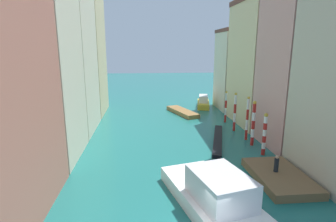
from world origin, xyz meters
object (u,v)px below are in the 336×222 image
mooring_pole_1 (253,123)px  person_on_dock (276,164)px  mooring_pole_0 (265,134)px  mooring_pole_4 (226,106)px  motorboat_1 (182,112)px  vaporetto_white (220,201)px  waterfront_dock (279,177)px  gondola_black (218,140)px  mooring_pole_3 (235,112)px  mooring_pole_2 (247,118)px  motorboat_0 (203,102)px

mooring_pole_1 → person_on_dock: bearing=-98.7°
person_on_dock → mooring_pole_0: 5.15m
mooring_pole_1 → mooring_pole_4: mooring_pole_1 is taller
person_on_dock → motorboat_1: (-4.23, 22.51, -0.95)m
vaporetto_white → motorboat_1: bearing=86.7°
waterfront_dock → gondola_black: bearing=103.6°
motorboat_1 → mooring_pole_4: bearing=-46.2°
waterfront_dock → motorboat_1: waterfront_dock is taller
mooring_pole_1 → gondola_black: mooring_pole_1 is taller
mooring_pole_0 → mooring_pole_3: 7.99m
gondola_black → motorboat_1: motorboat_1 is taller
waterfront_dock → mooring_pole_0: mooring_pole_0 is taller
mooring_pole_0 → gondola_black: bearing=127.6°
mooring_pole_1 → mooring_pole_3: bearing=92.4°
vaporetto_white → motorboat_1: 26.87m
mooring_pole_2 → mooring_pole_3: 3.50m
person_on_dock → mooring_pole_2: bearing=82.8°
mooring_pole_3 → gondola_black: (-3.08, -3.67, -2.30)m
mooring_pole_2 → motorboat_0: 18.09m
mooring_pole_1 → gondola_black: size_ratio=0.48×
mooring_pole_3 → motorboat_1: mooring_pole_3 is taller
waterfront_dock → mooring_pole_3: 13.39m
mooring_pole_2 → mooring_pole_0: bearing=-89.9°
person_on_dock → motorboat_1: size_ratio=0.17×
vaporetto_white → motorboat_1: vaporetto_white is taller
person_on_dock → mooring_pole_3: bearing=85.8°
mooring_pole_2 → mooring_pole_3: (-0.23, 3.49, -0.06)m
mooring_pole_3 → mooring_pole_2: bearing=-86.2°
mooring_pole_0 → mooring_pole_1: 2.75m
mooring_pole_0 → motorboat_1: bearing=107.1°
mooring_pole_4 → motorboat_0: mooring_pole_4 is taller
waterfront_dock → vaporetto_white: vaporetto_white is taller
mooring_pole_2 → mooring_pole_1: bearing=-90.3°
vaporetto_white → mooring_pole_0: bearing=52.9°
mooring_pole_3 → motorboat_0: mooring_pole_3 is taller
waterfront_dock → person_on_dock: bearing=122.4°
person_on_dock → mooring_pole_2: (1.18, 9.41, 1.29)m
waterfront_dock → mooring_pole_2: (1.00, 9.69, 2.23)m
waterfront_dock → motorboat_0: 27.68m
mooring_pole_1 → motorboat_1: size_ratio=0.62×
mooring_pole_4 → motorboat_0: bearing=94.6°
person_on_dock → gondola_black: size_ratio=0.13×
waterfront_dock → mooring_pole_1: (0.99, 7.95, 2.17)m
person_on_dock → gondola_black: (-2.13, 9.23, -1.07)m
person_on_dock → mooring_pole_4: bearing=86.4°
mooring_pole_2 → gondola_black: size_ratio=0.49×
gondola_black → motorboat_0: bearing=82.7°
mooring_pole_1 → vaporetto_white: bearing=-120.2°
mooring_pole_2 → motorboat_0: size_ratio=0.79×
mooring_pole_2 → mooring_pole_4: (-0.13, 7.57, -0.29)m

